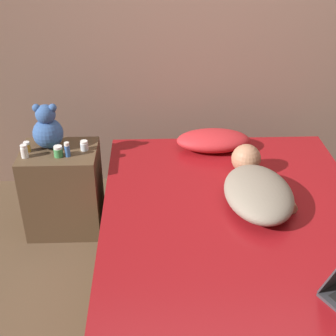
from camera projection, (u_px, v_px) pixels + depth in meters
ground_plane at (232, 288)px, 2.70m from camera, size 12.00×12.00×0.00m
wall_back at (217, 9)px, 3.10m from camera, size 8.00×0.06×2.60m
bed at (235, 256)px, 2.57m from camera, size 1.47×1.93×0.49m
nightstand at (63, 190)px, 3.06m from camera, size 0.48×0.38×0.58m
pillow at (213, 140)px, 3.09m from camera, size 0.48×0.27×0.13m
person_lying at (257, 187)px, 2.57m from camera, size 0.38×0.72×0.18m
teddy_bear at (47, 129)px, 2.89m from camera, size 0.19×0.19×0.29m
bottle_amber at (27, 147)px, 2.88m from camera, size 0.04×0.04×0.06m
bottle_blue at (67, 150)px, 2.82m from camera, size 0.03×0.03×0.09m
bottle_clear at (84, 146)px, 2.90m from camera, size 0.05×0.05×0.06m
bottle_green at (58, 151)px, 2.83m from camera, size 0.06×0.06×0.07m
bottle_white at (24, 151)px, 2.81m from camera, size 0.04×0.04×0.08m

